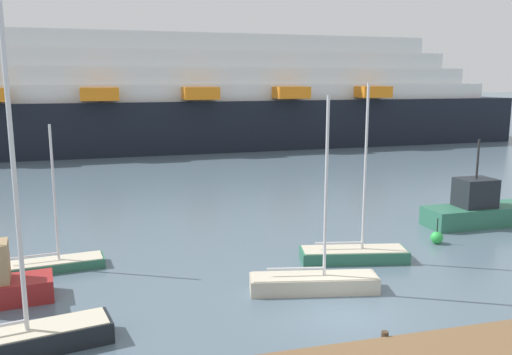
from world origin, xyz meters
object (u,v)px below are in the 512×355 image
(sailboat_1, at_px, (314,281))
(sailboat_0, at_px, (11,337))
(sailboat_2, at_px, (354,253))
(sailboat_3, at_px, (50,263))
(cruise_ship, at_px, (97,99))
(fishing_boat_1, at_px, (477,209))
(channel_buoy_0, at_px, (437,238))

(sailboat_1, bearing_deg, sailboat_0, -156.76)
(sailboat_2, relative_size, sailboat_3, 1.27)
(sailboat_1, bearing_deg, sailboat_2, 54.20)
(cruise_ship, bearing_deg, fishing_boat_1, -63.86)
(sailboat_3, bearing_deg, channel_buoy_0, -10.39)
(fishing_boat_1, distance_m, cruise_ship, 49.00)
(fishing_boat_1, distance_m, channel_buoy_0, 5.36)
(sailboat_2, distance_m, cruise_ship, 49.09)
(sailboat_1, height_order, channel_buoy_0, sailboat_1)
(sailboat_0, relative_size, sailboat_1, 1.55)
(sailboat_0, relative_size, cruise_ship, 0.11)
(sailboat_2, height_order, fishing_boat_1, sailboat_2)
(sailboat_0, bearing_deg, sailboat_2, 8.66)
(channel_buoy_0, bearing_deg, sailboat_1, -153.39)
(fishing_boat_1, relative_size, cruise_ship, 0.06)
(sailboat_2, height_order, channel_buoy_0, sailboat_2)
(sailboat_2, relative_size, channel_buoy_0, 6.11)
(sailboat_1, distance_m, channel_buoy_0, 9.91)
(fishing_boat_1, bearing_deg, cruise_ship, -62.64)
(sailboat_0, relative_size, sailboat_3, 1.86)
(cruise_ship, bearing_deg, sailboat_3, -93.90)
(sailboat_1, xyz_separation_m, sailboat_3, (-10.99, 5.59, -0.13))
(sailboat_2, relative_size, cruise_ship, 0.08)
(channel_buoy_0, bearing_deg, sailboat_0, -161.36)
(sailboat_1, distance_m, cruise_ship, 51.28)
(cruise_ship, bearing_deg, sailboat_1, -81.24)
(fishing_boat_1, bearing_deg, sailboat_3, 2.70)
(channel_buoy_0, bearing_deg, sailboat_3, 176.69)
(sailboat_0, height_order, sailboat_2, sailboat_0)
(sailboat_2, bearing_deg, sailboat_3, -178.44)
(sailboat_1, height_order, sailboat_3, sailboat_1)
(sailboat_2, bearing_deg, sailboat_0, -148.00)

